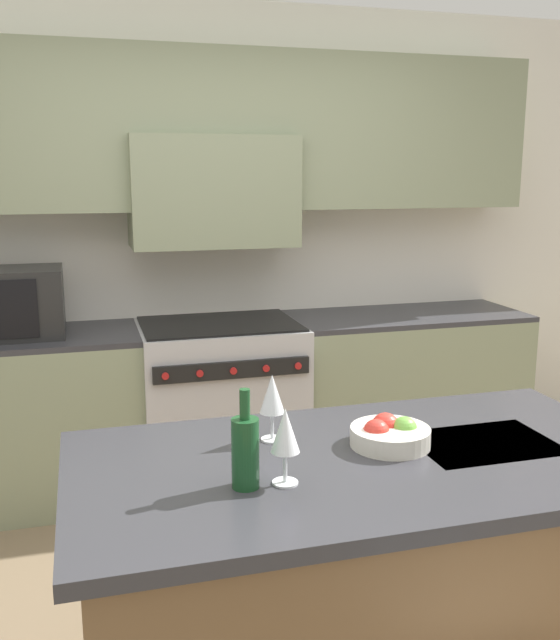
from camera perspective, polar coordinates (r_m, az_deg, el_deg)
name	(u,v)px	position (r m, az deg, el deg)	size (l,w,h in m)	color
back_cabinetry	(208,200)	(4.14, -5.75, 9.57)	(10.00, 0.46, 2.70)	silver
back_counter	(220,403)	(4.11, -4.81, -6.67)	(3.70, 0.62, 0.92)	gray
range_stove	(221,403)	(4.08, -4.75, -6.67)	(0.89, 0.70, 0.94)	#B7B7BC
microwave	(3,303)	(3.90, -21.27, 1.26)	(0.59, 0.38, 0.35)	black
kitchen_island	(363,594)	(2.39, 6.63, -20.96)	(1.76, 0.91, 0.93)	brown
wine_bottle	(245,450)	(1.93, -2.80, -10.39)	(0.08, 0.08, 0.28)	#194723
wine_glass_near	(285,432)	(1.93, 0.42, -8.99)	(0.08, 0.08, 0.22)	white
wine_glass_far	(272,396)	(2.23, -0.64, -6.08)	(0.08, 0.08, 0.22)	white
fruit_bowl	(389,434)	(2.26, 8.75, -9.02)	(0.25, 0.25, 0.09)	silver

